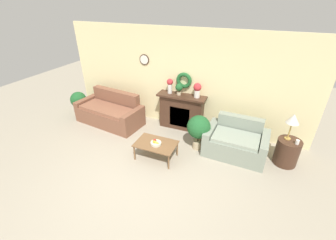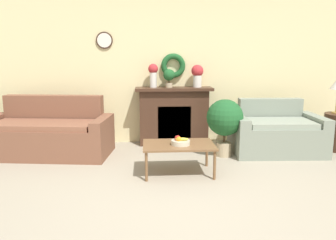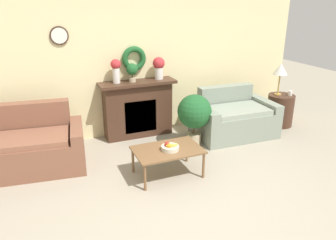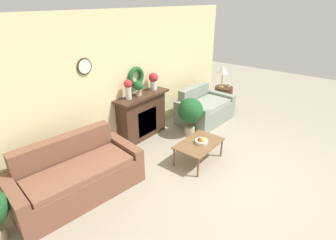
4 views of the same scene
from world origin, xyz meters
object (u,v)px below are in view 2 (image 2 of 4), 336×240
(couch_left, at_px, (48,134))
(vase_on_mantel_right, at_px, (197,74))
(fruit_bowl, at_px, (180,142))
(potted_plant_on_mantel, at_px, (169,76))
(coffee_table, at_px, (179,147))
(vase_on_mantel_left, at_px, (153,74))
(potted_plant_floor_by_loveseat, at_px, (225,120))
(loveseat_right, at_px, (275,133))
(fireplace, at_px, (174,116))

(couch_left, relative_size, vase_on_mantel_right, 5.30)
(fruit_bowl, distance_m, potted_plant_on_mantel, 1.73)
(fruit_bowl, bearing_deg, coffee_table, 110.61)
(vase_on_mantel_left, bearing_deg, coffee_table, -79.29)
(couch_left, height_order, vase_on_mantel_left, vase_on_mantel_left)
(potted_plant_floor_by_loveseat, bearing_deg, loveseat_right, 10.85)
(loveseat_right, distance_m, potted_plant_floor_by_loveseat, 0.94)
(fireplace, xyz_separation_m, vase_on_mantel_right, (0.41, 0.01, 0.72))
(couch_left, xyz_separation_m, vase_on_mantel_right, (2.45, 0.53, 0.91))
(fireplace, height_order, potted_plant_on_mantel, potted_plant_on_mantel)
(coffee_table, distance_m, vase_on_mantel_right, 1.83)
(vase_on_mantel_right, distance_m, potted_plant_on_mantel, 0.49)
(coffee_table, relative_size, vase_on_mantel_left, 2.31)
(vase_on_mantel_left, height_order, vase_on_mantel_right, vase_on_mantel_left)
(potted_plant_on_mantel, xyz_separation_m, potted_plant_floor_by_loveseat, (0.80, -0.78, -0.62))
(fireplace, relative_size, potted_plant_on_mantel, 4.21)
(fruit_bowl, bearing_deg, vase_on_mantel_right, 73.81)
(fireplace, height_order, couch_left, fireplace)
(loveseat_right, xyz_separation_m, vase_on_mantel_left, (-1.96, 0.63, 0.93))
(couch_left, bearing_deg, fireplace, 21.62)
(loveseat_right, xyz_separation_m, vase_on_mantel_right, (-1.19, 0.63, 0.92))
(coffee_table, height_order, vase_on_mantel_left, vase_on_mantel_left)
(fruit_bowl, height_order, vase_on_mantel_right, vase_on_mantel_right)
(coffee_table, bearing_deg, potted_plant_floor_by_loveseat, 43.18)
(coffee_table, distance_m, potted_plant_on_mantel, 1.73)
(vase_on_mantel_right, bearing_deg, potted_plant_on_mantel, -177.68)
(coffee_table, xyz_separation_m, vase_on_mantel_left, (-0.29, 1.54, 0.88))
(coffee_table, bearing_deg, potted_plant_on_mantel, 90.74)
(loveseat_right, distance_m, vase_on_mantel_right, 1.63)
(couch_left, relative_size, potted_plant_floor_by_loveseat, 2.30)
(vase_on_mantel_left, xyz_separation_m, vase_on_mantel_right, (0.76, 0.00, -0.01))
(couch_left, height_order, loveseat_right, couch_left)
(fireplace, bearing_deg, vase_on_mantel_left, 179.09)
(fruit_bowl, bearing_deg, fireplace, 88.23)
(potted_plant_on_mantel, height_order, potted_plant_floor_by_loveseat, potted_plant_on_mantel)
(couch_left, xyz_separation_m, coffee_table, (1.97, -1.01, 0.04))
(couch_left, bearing_deg, coffee_table, -19.82)
(fruit_bowl, distance_m, vase_on_mantel_left, 1.80)
(vase_on_mantel_left, relative_size, potted_plant_floor_by_loveseat, 0.45)
(fireplace, distance_m, vase_on_mantel_right, 0.83)
(coffee_table, height_order, potted_plant_on_mantel, potted_plant_on_mantel)
(potted_plant_floor_by_loveseat, bearing_deg, coffee_table, -136.82)
(fireplace, xyz_separation_m, vase_on_mantel_left, (-0.35, 0.01, 0.73))
(coffee_table, xyz_separation_m, potted_plant_floor_by_loveseat, (0.78, 0.74, 0.21))
(potted_plant_on_mantel, relative_size, potted_plant_floor_by_loveseat, 0.35)
(coffee_table, bearing_deg, fruit_bowl, -69.39)
(potted_plant_on_mantel, bearing_deg, potted_plant_floor_by_loveseat, -44.13)
(couch_left, bearing_deg, vase_on_mantel_right, 19.41)
(loveseat_right, distance_m, coffee_table, 1.90)
(loveseat_right, height_order, potted_plant_on_mantel, potted_plant_on_mantel)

